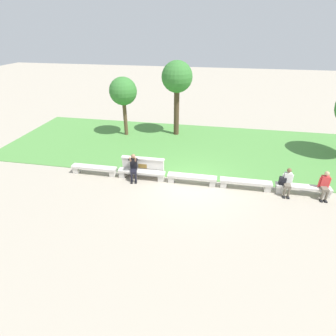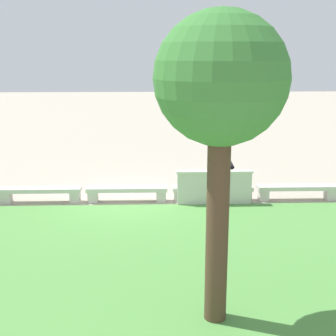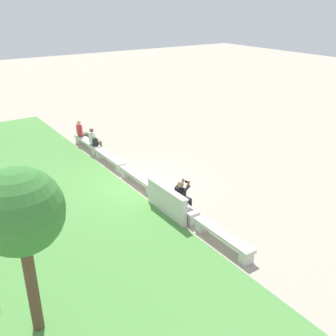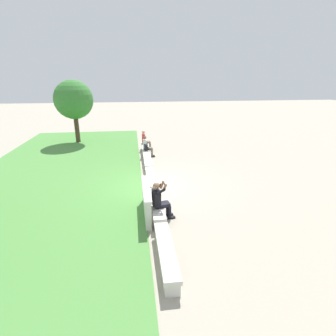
{
  "view_description": "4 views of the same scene",
  "coord_description": "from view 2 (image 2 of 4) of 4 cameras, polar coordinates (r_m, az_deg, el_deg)",
  "views": [
    {
      "loc": [
        0.85,
        -10.93,
        6.86
      ],
      "look_at": [
        -1.17,
        -0.09,
        0.8
      ],
      "focal_mm": 28.0,
      "sensor_mm": 36.0,
      "label": 1
    },
    {
      "loc": [
        -0.77,
        13.23,
        4.28
      ],
      "look_at": [
        -1.23,
        -0.45,
        0.9
      ],
      "focal_mm": 50.0,
      "sensor_mm": 36.0,
      "label": 2
    },
    {
      "loc": [
        -12.44,
        6.96,
        6.87
      ],
      "look_at": [
        -1.25,
        -0.59,
        1.05
      ],
      "focal_mm": 42.0,
      "sensor_mm": 36.0,
      "label": 3
    },
    {
      "loc": [
        -10.53,
        0.69,
        4.47
      ],
      "look_at": [
        -0.65,
        -0.65,
        0.99
      ],
      "focal_mm": 28.0,
      "sensor_mm": 36.0,
      "label": 4
    }
  ],
  "objects": [
    {
      "name": "bench_near",
      "position": [
        13.93,
        5.45,
        -2.78
      ],
      "size": [
        2.37,
        0.4,
        0.45
      ],
      "color": "beige",
      "rests_on": "ground"
    },
    {
      "name": "grass_strip",
      "position": [
        9.86,
        -6.33,
        -11.88
      ],
      "size": [
        24.51,
        8.0,
        0.03
      ],
      "primitive_type": "cube",
      "color": "#518E42",
      "rests_on": "ground"
    },
    {
      "name": "bench_far",
      "position": [
        14.21,
        -15.29,
        -2.89
      ],
      "size": [
        2.37,
        0.4,
        0.45
      ],
      "color": "beige",
      "rests_on": "ground"
    },
    {
      "name": "bench_mid",
      "position": [
        13.84,
        -5.02,
        -2.88
      ],
      "size": [
        2.37,
        0.4,
        0.45
      ],
      "color": "beige",
      "rests_on": "ground"
    },
    {
      "name": "person_photographer",
      "position": [
        13.94,
        6.94,
        -0.99
      ],
      "size": [
        0.53,
        0.77,
        1.32
      ],
      "color": "black",
      "rests_on": "ground"
    },
    {
      "name": "bench_main",
      "position": [
        14.47,
        15.46,
        -2.59
      ],
      "size": [
        2.37,
        0.4,
        0.45
      ],
      "color": "beige",
      "rests_on": "ground"
    },
    {
      "name": "backrest_wall_with_plaque",
      "position": [
        13.55,
        5.65,
        -2.35
      ],
      "size": [
        2.2,
        0.24,
        1.01
      ],
      "color": "beige",
      "rests_on": "ground"
    },
    {
      "name": "ground_plane",
      "position": [
        13.93,
        -5.0,
        -4.1
      ],
      "size": [
        80.0,
        80.0,
        0.0
      ],
      "primitive_type": "plane",
      "color": "#A89E8C"
    },
    {
      "name": "tree_behind_wall",
      "position": [
        6.97,
        6.48,
        9.88
      ],
      "size": [
        2.0,
        2.0,
        4.92
      ],
      "color": "#4C3826",
      "rests_on": "ground"
    }
  ]
}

